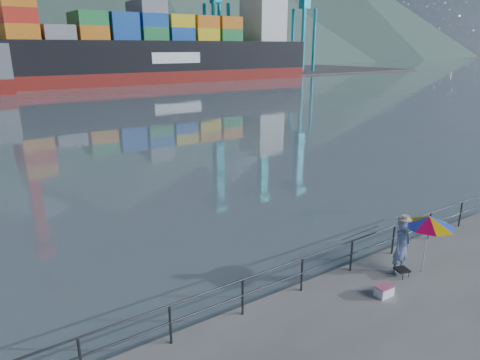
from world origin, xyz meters
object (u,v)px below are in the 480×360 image
object	(u,v)px
cooler_bag	(384,291)
container_ship	(172,50)
fisherman	(402,247)
beach_umbrella	(429,221)

from	to	relation	value
cooler_bag	container_ship	bearing A→B (deg)	70.33
cooler_bag	container_ship	size ratio (longest dim) A/B	0.01
cooler_bag	container_ship	xyz separation A→B (m)	(29.81, 75.53, 5.66)
fisherman	container_ship	distance (m)	80.30
beach_umbrella	container_ship	distance (m)	80.40
fisherman	beach_umbrella	distance (m)	1.08
beach_umbrella	container_ship	world-z (taller)	container_ship
beach_umbrella	cooler_bag	size ratio (longest dim) A/B	3.84
fisherman	cooler_bag	distance (m)	1.70
fisherman	container_ship	world-z (taller)	container_ship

